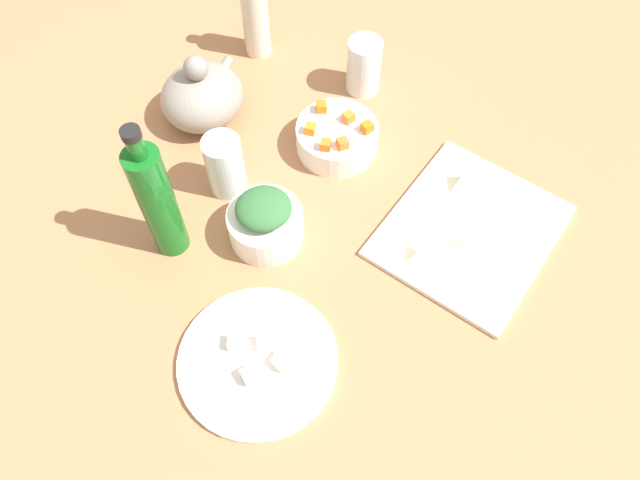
{
  "coord_description": "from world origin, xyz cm",
  "views": [
    {
      "loc": [
        -42.61,
        -27.32,
        91.09
      ],
      "look_at": [
        0.0,
        0.0,
        8.0
      ],
      "focal_mm": 34.46,
      "sensor_mm": 36.0,
      "label": 1
    }
  ],
  "objects": [
    {
      "name": "carrot_cube_1",
      "position": [
        23.29,
        14.62,
        9.04
      ],
      "size": [
        2.53,
        2.53,
        1.8
      ],
      "primitive_type": "cube",
      "rotation": [
        0.0,
        0.0,
        0.67
      ],
      "color": "orange",
      "rests_on": "bowl_carrots"
    },
    {
      "name": "tofu_cube_1",
      "position": [
        -18.13,
        -1.86,
        5.3
      ],
      "size": [
        3.05,
        3.05,
        2.2
      ],
      "primitive_type": "cube",
      "rotation": [
        0.0,
        0.0,
        0.58
      ],
      "color": "white",
      "rests_on": "plate_tofu"
    },
    {
      "name": "carrot_cube_3",
      "position": [
        23.61,
        5.24,
        9.04
      ],
      "size": [
        2.33,
        2.33,
        1.8
      ],
      "primitive_type": "cube",
      "rotation": [
        0.0,
        0.0,
        1.2
      ],
      "color": "orange",
      "rests_on": "bowl_carrots"
    },
    {
      "name": "bowl_greens",
      "position": [
        -1.54,
        9.61,
        6.16
      ],
      "size": [
        12.41,
        12.41,
        6.31
      ],
      "primitive_type": "cylinder",
      "color": "white",
      "rests_on": "tabletop"
    },
    {
      "name": "dumpling_0",
      "position": [
        12.85,
        -19.47,
        5.01
      ],
      "size": [
        7.73,
        7.45,
        2.01
      ],
      "primitive_type": "pyramid",
      "rotation": [
        0.0,
        0.0,
        0.55
      ],
      "color": "beige",
      "rests_on": "cutting_board"
    },
    {
      "name": "carrot_cube_4",
      "position": [
        16.21,
        9.24,
        9.04
      ],
      "size": [
        2.35,
        2.35,
        1.8
      ],
      "primitive_type": "cube",
      "rotation": [
        0.0,
        0.0,
        1.96
      ],
      "color": "orange",
      "rests_on": "bowl_carrots"
    },
    {
      "name": "bowl_carrots",
      "position": [
        21.25,
        9.98,
        5.57
      ],
      "size": [
        14.88,
        14.88,
        5.14
      ],
      "primitive_type": "cylinder",
      "color": "white",
      "rests_on": "tabletop"
    },
    {
      "name": "plate_tofu",
      "position": [
        -20.56,
        -2.14,
        3.6
      ],
      "size": [
        23.96,
        23.96,
        1.2
      ],
      "primitive_type": "cylinder",
      "color": "white",
      "rests_on": "tabletop"
    },
    {
      "name": "drinking_glass_1",
      "position": [
        3.36,
        21.35,
        8.85
      ],
      "size": [
        6.51,
        6.51,
        11.71
      ],
      "primitive_type": "cylinder",
      "color": "white",
      "rests_on": "tabletop"
    },
    {
      "name": "chopped_greens_mound",
      "position": [
        -1.54,
        9.61,
        11.23
      ],
      "size": [
        12.41,
        12.47,
        3.84
      ],
      "primitive_type": "ellipsoid",
      "rotation": [
        0.0,
        0.0,
        2.25
      ],
      "color": "#356C3A",
      "rests_on": "bowl_greens"
    },
    {
      "name": "bottle_0",
      "position": [
        -11.1,
        22.1,
        15.05
      ],
      "size": [
        5.56,
        5.56,
        27.97
      ],
      "color": "#14671E",
      "rests_on": "tabletop"
    },
    {
      "name": "dumpling_1",
      "position": [
        24.67,
        -13.18,
        5.34
      ],
      "size": [
        4.72,
        4.82,
        2.68
      ],
      "primitive_type": "pyramid",
      "rotation": [
        0.0,
        0.0,
        4.5
      ],
      "color": "beige",
      "rests_on": "cutting_board"
    },
    {
      "name": "teapot",
      "position": [
        14.27,
        34.92,
        8.49
      ],
      "size": [
        17.28,
        14.86,
        14.46
      ],
      "color": "gray",
      "rests_on": "tabletop"
    },
    {
      "name": "tabletop",
      "position": [
        0.0,
        0.0,
        1.5
      ],
      "size": [
        190.0,
        190.0,
        3.0
      ],
      "primitive_type": "cube",
      "color": "#AF754C",
      "rests_on": "ground"
    },
    {
      "name": "dumpling_2",
      "position": [
        7.62,
        -13.77,
        5.0
      ],
      "size": [
        5.17,
        5.36,
        2.0
      ],
      "primitive_type": "pyramid",
      "rotation": [
        0.0,
        0.0,
        1.08
      ],
      "color": "beige",
      "rests_on": "cutting_board"
    },
    {
      "name": "cutting_board",
      "position": [
        17.5,
        -18.89,
        3.5
      ],
      "size": [
        30.82,
        27.14,
        1.0
      ],
      "primitive_type": "cube",
      "rotation": [
        0.0,
        0.0,
        -0.05
      ],
      "color": "silver",
      "rests_on": "tabletop"
    },
    {
      "name": "tofu_cube_3",
      "position": [
        -20.41,
        1.8,
        5.3
      ],
      "size": [
        3.0,
        3.0,
        2.2
      ],
      "primitive_type": "cube",
      "rotation": [
        0.0,
        0.0,
        2.09
      ],
      "color": "white",
      "rests_on": "plate_tofu"
    },
    {
      "name": "tofu_cube_2",
      "position": [
        -23.36,
        -2.88,
        5.3
      ],
      "size": [
        2.95,
        2.95,
        2.2
      ],
      "primitive_type": "cube",
      "rotation": [
        0.0,
        0.0,
        2.68
      ],
      "color": "white",
      "rests_on": "plate_tofu"
    },
    {
      "name": "carrot_cube_2",
      "position": [
        18.11,
        6.96,
        9.04
      ],
      "size": [
        2.5,
        2.5,
        1.8
      ],
      "primitive_type": "cube",
      "rotation": [
        0.0,
        0.0,
        2.55
      ],
      "color": "orange",
      "rests_on": "bowl_carrots"
    },
    {
      "name": "carrot_cube_5",
      "position": [
        17.86,
        13.49,
        9.04
      ],
      "size": [
        2.24,
        2.24,
        1.8
      ],
      "primitive_type": "cube",
      "rotation": [
        0.0,
        0.0,
        0.29
      ],
      "color": "orange",
      "rests_on": "bowl_carrots"
    },
    {
      "name": "tofu_cube_0",
      "position": [
        -19.15,
        -5.6,
        5.3
      ],
      "size": [
        2.52,
        2.52,
        2.2
      ],
      "primitive_type": "cube",
      "rotation": [
        0.0,
        0.0,
        2.98
      ],
      "color": "white",
      "rests_on": "plate_tofu"
    },
    {
      "name": "carrot_cube_0",
      "position": [
        23.84,
        9.21,
        9.04
      ],
      "size": [
        2.24,
        2.24,
        1.8
      ],
      "primitive_type": "cube",
      "rotation": [
        0.0,
        0.0,
        2.85
      ],
      "color": "orange",
      "rests_on": "bowl_carrots"
    },
    {
      "name": "drinking_glass_0",
      "position": [
        36.97,
        13.8,
        8.51
      ],
      "size": [
        6.58,
        6.58,
        11.03
      ],
      "primitive_type": "cylinder",
      "color": "white",
      "rests_on": "tabletop"
    },
    {
      "name": "bottle_1",
      "position": [
        34.45,
        37.16,
        11.19
      ],
      "size": [
        5.24,
        5.24,
        20.14
      ],
      "color": "silver",
      "rests_on": "tabletop"
    }
  ]
}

